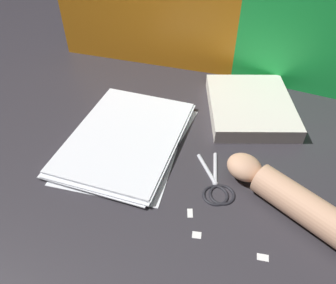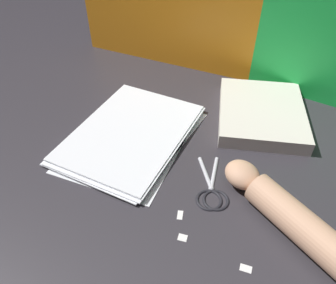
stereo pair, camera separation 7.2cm
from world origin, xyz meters
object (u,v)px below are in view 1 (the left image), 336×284
at_px(paper_stack, 126,138).
at_px(scissors, 217,187).
at_px(book_closed, 250,106).
at_px(hand_forearm, 296,202).

distance_m(paper_stack, scissors, 0.26).
bearing_deg(paper_stack, scissors, -16.46).
xyz_separation_m(paper_stack, book_closed, (0.27, 0.22, 0.01)).
bearing_deg(scissors, paper_stack, 163.54).
height_order(book_closed, scissors, book_closed).
height_order(book_closed, hand_forearm, hand_forearm).
bearing_deg(book_closed, hand_forearm, -66.36).
bearing_deg(book_closed, scissors, -94.34).
xyz_separation_m(book_closed, hand_forearm, (0.13, -0.31, 0.01)).
xyz_separation_m(paper_stack, scissors, (0.25, -0.07, -0.00)).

